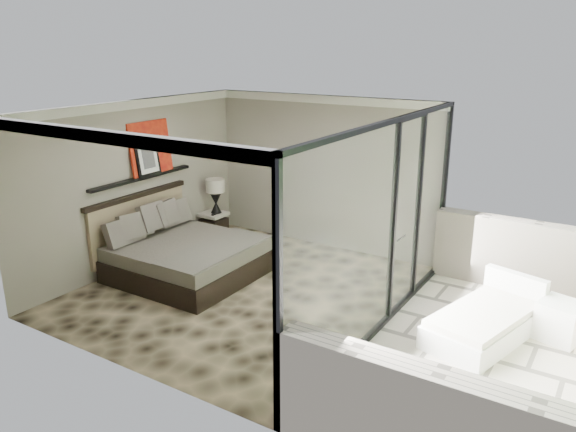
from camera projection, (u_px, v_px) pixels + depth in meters
The scene contains 14 objects.
floor at pixel (245, 291), 8.70m from camera, with size 5.00×5.00×0.00m, color black.
ceiling at pixel (240, 109), 7.88m from camera, with size 4.50×5.00×0.02m, color silver.
back_wall at pixel (324, 173), 10.30m from camera, with size 4.50×0.02×2.80m, color gray.
left_wall at pixel (136, 184), 9.43m from camera, with size 0.02×5.00×2.80m, color gray.
glass_wall at pixel (384, 230), 7.14m from camera, with size 0.08×5.00×2.80m, color white.
terrace_slab at pixel (493, 365), 6.81m from camera, with size 3.00×5.00×0.12m, color beige.
picture_ledge at pixel (142, 178), 9.45m from camera, with size 0.12×2.20×0.05m, color black.
bed at pixel (183, 255), 9.21m from camera, with size 2.17×2.10×1.20m.
nightstand at pixel (214, 227), 10.99m from camera, with size 0.46×0.46×0.46m, color black.
table_lamp at pixel (215, 191), 10.78m from camera, with size 0.37×0.37×0.67m.
abstract_canvas at pixel (150, 148), 9.52m from camera, with size 0.04×0.90×0.90m, color #9E260D.
framed_print at pixel (147, 158), 9.43m from camera, with size 0.03×0.50×0.60m, color black.
ottoman at pixel (560, 321), 7.22m from camera, with size 0.51×0.51×0.51m, color white.
lounger at pixel (486, 322), 7.29m from camera, with size 1.28×1.90×0.68m.
Camera 1 is at (4.83, -6.38, 3.67)m, focal length 35.00 mm.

